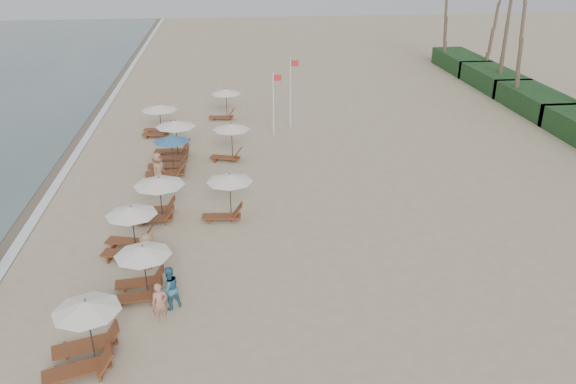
{
  "coord_description": "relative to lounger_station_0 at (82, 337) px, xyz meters",
  "views": [
    {
      "loc": [
        -1.8,
        -18.7,
        12.53
      ],
      "look_at": [
        1.0,
        6.1,
        1.3
      ],
      "focal_mm": 35.8,
      "sensor_mm": 36.0,
      "label": 1
    }
  ],
  "objects": [
    {
      "name": "lounger_station_0",
      "position": [
        0.0,
        0.0,
        0.0
      ],
      "size": [
        2.65,
        2.49,
        2.37
      ],
      "color": "brown",
      "rests_on": "ground"
    },
    {
      "name": "flag_pole_far",
      "position": [
        9.35,
        23.77,
        1.64
      ],
      "size": [
        0.59,
        0.08,
        4.92
      ],
      "color": "silver",
      "rests_on": "ground"
    },
    {
      "name": "lounger_station_4",
      "position": [
        1.38,
        15.91,
        -0.1
      ],
      "size": [
        2.65,
        2.11,
        2.28
      ],
      "color": "brown",
      "rests_on": "ground"
    },
    {
      "name": "lounger_station_5",
      "position": [
        1.52,
        18.37,
        0.09
      ],
      "size": [
        2.79,
        2.43,
        2.38
      ],
      "color": "brown",
      "rests_on": "ground"
    },
    {
      "name": "beachgoer_mid_b",
      "position": [
        1.38,
        5.6,
        -0.27
      ],
      "size": [
        0.89,
        1.17,
        1.6
      ],
      "primitive_type": "imported",
      "rotation": [
        0.0,
        0.0,
        1.89
      ],
      "color": "#9B714E",
      "rests_on": "ground"
    },
    {
      "name": "foam_line",
      "position": [
        -4.63,
        13.61,
        -1.06
      ],
      "size": [
        0.5,
        140.0,
        0.02
      ],
      "primitive_type": "cube",
      "color": "white",
      "rests_on": "ground"
    },
    {
      "name": "lounger_station_3",
      "position": [
        1.34,
        10.22,
        0.11
      ],
      "size": [
        2.59,
        2.45,
        2.09
      ],
      "color": "brown",
      "rests_on": "ground"
    },
    {
      "name": "beachgoer_near",
      "position": [
        2.18,
        1.95,
        -0.3
      ],
      "size": [
        0.64,
        0.5,
        1.54
      ],
      "primitive_type": "imported",
      "rotation": [
        0.0,
        0.0,
        0.26
      ],
      "color": "tan",
      "rests_on": "ground"
    },
    {
      "name": "ground",
      "position": [
        6.57,
        3.61,
        -1.07
      ],
      "size": [
        160.0,
        160.0,
        0.0
      ],
      "primitive_type": "plane",
      "color": "tan",
      "rests_on": "ground"
    },
    {
      "name": "inland_station_0",
      "position": [
        4.64,
        9.82,
        0.36
      ],
      "size": [
        2.6,
        2.24,
        2.22
      ],
      "color": "brown",
      "rests_on": "ground"
    },
    {
      "name": "inland_station_1",
      "position": [
        4.92,
        17.76,
        0.39
      ],
      "size": [
        2.59,
        2.24,
        2.22
      ],
      "color": "brown",
      "rests_on": "ground"
    },
    {
      "name": "wet_sand_band",
      "position": [
        -5.93,
        13.61,
        -1.07
      ],
      "size": [
        3.2,
        140.0,
        0.01
      ],
      "primitive_type": "cube",
      "color": "#6B5E4C",
      "rests_on": "ground"
    },
    {
      "name": "inland_station_2",
      "position": [
        4.73,
        26.26,
        0.4
      ],
      "size": [
        2.55,
        2.24,
        2.22
      ],
      "color": "brown",
      "rests_on": "ground"
    },
    {
      "name": "lounger_station_2",
      "position": [
        0.44,
        7.01,
        0.0
      ],
      "size": [
        2.57,
        2.26,
        2.17
      ],
      "color": "brown",
      "rests_on": "ground"
    },
    {
      "name": "lounger_station_1",
      "position": [
        1.31,
        3.73,
        0.0
      ],
      "size": [
        2.44,
        2.14,
        2.08
      ],
      "color": "brown",
      "rests_on": "ground"
    },
    {
      "name": "beachgoer_mid_a",
      "position": [
        2.45,
        2.77,
        -0.22
      ],
      "size": [
        1.04,
        0.99,
        1.69
      ],
      "primitive_type": "imported",
      "rotation": [
        0.0,
        0.0,
        3.74
      ],
      "color": "teal",
      "rests_on": "ground"
    },
    {
      "name": "flag_pole_near",
      "position": [
        8.03,
        22.18,
        1.34
      ],
      "size": [
        0.6,
        0.08,
        4.33
      ],
      "color": "silver",
      "rests_on": "ground"
    },
    {
      "name": "beachgoer_far_b",
      "position": [
        1.0,
        14.32,
        -0.14
      ],
      "size": [
        0.92,
        1.07,
        1.85
      ],
      "primitive_type": "imported",
      "rotation": [
        0.0,
        0.0,
        1.14
      ],
      "color": "#A07056",
      "rests_on": "ground"
    },
    {
      "name": "lounger_station_6",
      "position": [
        0.21,
        22.96,
        0.14
      ],
      "size": [
        2.56,
        2.43,
        2.13
      ],
      "color": "brown",
      "rests_on": "ground"
    }
  ]
}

